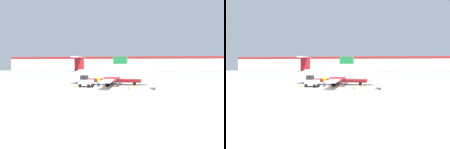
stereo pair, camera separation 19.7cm
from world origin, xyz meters
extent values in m
plane|color=#BCB7AD|center=(0.00, 0.00, 0.00)|extent=(140.00, 140.00, 0.00)
cube|color=yellow|center=(0.00, 2.00, 0.00)|extent=(84.00, 0.20, 0.01)
cube|color=gray|center=(0.00, 18.00, 1.00)|extent=(98.00, 0.04, 2.00)
cylinder|color=slate|center=(0.00, 18.00, 2.05)|extent=(98.00, 0.10, 0.10)
cube|color=#38383A|center=(0.00, 29.50, 0.06)|extent=(98.00, 17.00, 0.12)
cube|color=beige|center=(0.00, 48.00, 3.25)|extent=(91.00, 8.00, 6.50)
cube|color=maroon|center=(0.00, 44.00, 6.10)|extent=(91.00, 0.20, 0.80)
cylinder|color=white|center=(-0.15, 4.29, 1.75)|extent=(11.32, 1.92, 1.90)
ellipsoid|color=white|center=(5.80, 4.30, 1.75)|extent=(2.61, 1.81, 1.80)
ellipsoid|color=white|center=(-6.10, 4.28, 1.95)|extent=(3.19, 1.05, 1.05)
cylinder|color=maroon|center=(-0.15, 4.29, 1.23)|extent=(10.16, 1.50, 1.48)
cube|color=white|center=(-0.05, 4.29, 1.18)|extent=(1.62, 16.00, 0.18)
cylinder|color=maroon|center=(0.14, 6.89, 1.18)|extent=(2.20, 0.90, 0.90)
cone|color=black|center=(1.29, 6.89, 1.18)|extent=(0.45, 0.44, 0.44)
cylinder|color=#262626|center=(1.44, 6.89, 1.18)|extent=(0.04, 2.10, 2.10)
cylinder|color=maroon|center=(0.15, 1.69, 1.18)|extent=(2.20, 0.90, 0.90)
cone|color=black|center=(1.30, 1.69, 1.18)|extent=(0.45, 0.44, 0.44)
cylinder|color=#262626|center=(1.45, 1.69, 1.18)|extent=(0.04, 2.10, 2.10)
cube|color=maroon|center=(-5.81, 4.28, 3.30)|extent=(1.70, 0.18, 3.10)
cube|color=white|center=(-5.96, 4.28, 4.85)|extent=(1.11, 4.80, 0.14)
cylinder|color=#59595B|center=(3.84, 4.30, 0.79)|extent=(0.14, 0.14, 0.97)
cylinder|color=black|center=(3.84, 4.30, 0.30)|extent=(0.60, 0.22, 0.60)
cylinder|color=#59595B|center=(-0.46, 6.50, 0.83)|extent=(0.14, 0.14, 0.90)
cylinder|color=black|center=(-0.46, 6.50, 0.38)|extent=(0.76, 0.22, 0.76)
cylinder|color=#59595B|center=(-0.45, 2.08, 0.83)|extent=(0.14, 0.14, 0.90)
cylinder|color=black|center=(-0.45, 2.08, 0.38)|extent=(0.76, 0.22, 0.76)
cube|color=silver|center=(-3.66, 0.76, 0.73)|extent=(2.40, 1.61, 0.90)
cube|color=black|center=(-4.00, 0.84, 1.53)|extent=(1.12, 1.19, 0.70)
cube|color=black|center=(-2.54, 0.47, 0.43)|extent=(0.43, 1.11, 0.30)
cylinder|color=black|center=(-2.78, 1.15, 0.28)|extent=(0.59, 0.31, 0.56)
cylinder|color=black|center=(-3.08, -0.01, 0.28)|extent=(0.59, 0.31, 0.56)
cylinder|color=black|center=(-4.23, 1.52, 0.28)|extent=(0.59, 0.31, 0.56)
cylinder|color=black|center=(-4.53, 0.36, 0.28)|extent=(0.59, 0.31, 0.56)
cylinder|color=#191E4C|center=(-1.77, 1.76, 0.42)|extent=(0.16, 0.16, 0.85)
cylinder|color=#191E4C|center=(-1.97, 1.76, 0.42)|extent=(0.16, 0.16, 0.85)
cylinder|color=yellow|center=(-1.87, 1.76, 1.15)|extent=(0.34, 0.34, 0.60)
cylinder|color=yellow|center=(-1.65, 1.76, 1.18)|extent=(0.10, 0.10, 0.55)
cylinder|color=yellow|center=(-2.09, 1.76, 1.18)|extent=(0.10, 0.10, 0.55)
sphere|color=tan|center=(-1.87, 1.76, 1.59)|extent=(0.22, 0.22, 0.22)
cube|color=#B7BCC1|center=(8.08, -1.07, 1.10)|extent=(2.57, 2.20, 2.20)
cube|color=#333338|center=(8.08, -1.07, 1.10)|extent=(2.44, 0.30, 2.20)
cube|color=orange|center=(-5.29, 0.20, 0.02)|extent=(0.36, 0.36, 0.04)
cone|color=orange|center=(-5.29, 0.20, 0.34)|extent=(0.28, 0.28, 0.60)
cylinder|color=white|center=(-5.29, 0.20, 0.42)|extent=(0.17, 0.17, 0.08)
cube|color=orange|center=(3.04, -1.00, 0.02)|extent=(0.36, 0.36, 0.04)
cone|color=orange|center=(3.04, -1.00, 0.34)|extent=(0.28, 0.28, 0.60)
cylinder|color=white|center=(3.04, -1.00, 0.42)|extent=(0.17, 0.17, 0.08)
cube|color=orange|center=(4.16, 3.23, 0.02)|extent=(0.36, 0.36, 0.04)
cone|color=orange|center=(4.16, 3.23, 0.34)|extent=(0.28, 0.28, 0.60)
cylinder|color=white|center=(4.16, 3.23, 0.42)|extent=(0.17, 0.17, 0.08)
cube|color=#B28C19|center=(-14.36, 29.68, 0.74)|extent=(4.31, 1.98, 0.80)
cube|color=#262D38|center=(-14.51, 29.67, 1.42)|extent=(2.30, 1.71, 0.56)
cylinder|color=black|center=(-13.02, 30.67, 0.42)|extent=(0.61, 0.24, 0.60)
cylinder|color=black|center=(-12.90, 28.88, 0.42)|extent=(0.61, 0.24, 0.60)
cylinder|color=black|center=(-15.81, 30.48, 0.42)|extent=(0.61, 0.24, 0.60)
cylinder|color=black|center=(-15.69, 28.69, 0.42)|extent=(0.61, 0.24, 0.60)
cube|color=navy|center=(-7.93, 27.47, 0.74)|extent=(4.38, 2.21, 0.80)
cube|color=#262D38|center=(-8.08, 27.45, 1.42)|extent=(2.38, 1.82, 0.56)
cylinder|color=black|center=(-6.65, 28.54, 0.42)|extent=(0.62, 0.27, 0.60)
cylinder|color=black|center=(-6.43, 26.75, 0.42)|extent=(0.62, 0.27, 0.60)
cylinder|color=black|center=(-9.43, 28.19, 0.42)|extent=(0.62, 0.27, 0.60)
cylinder|color=black|center=(-9.21, 26.40, 0.42)|extent=(0.62, 0.27, 0.60)
cube|color=black|center=(-3.84, 25.27, 0.74)|extent=(4.24, 1.81, 0.80)
cube|color=#262D38|center=(-3.69, 25.27, 1.42)|extent=(2.24, 1.62, 0.56)
cylinder|color=black|center=(-5.27, 24.41, 0.42)|extent=(0.61, 0.22, 0.60)
cylinder|color=black|center=(-5.22, 26.21, 0.42)|extent=(0.61, 0.22, 0.60)
cylinder|color=black|center=(-2.47, 24.34, 0.42)|extent=(0.61, 0.22, 0.60)
cylinder|color=black|center=(-2.42, 26.14, 0.42)|extent=(0.61, 0.22, 0.60)
cube|color=slate|center=(2.63, 26.21, 0.74)|extent=(4.24, 1.80, 0.80)
cube|color=#262D38|center=(2.78, 26.20, 1.42)|extent=(2.24, 1.61, 0.56)
cylinder|color=black|center=(1.21, 25.34, 0.42)|extent=(0.60, 0.21, 0.60)
cylinder|color=black|center=(1.26, 27.14, 0.42)|extent=(0.60, 0.21, 0.60)
cylinder|color=black|center=(4.01, 25.27, 0.42)|extent=(0.60, 0.21, 0.60)
cylinder|color=black|center=(4.05, 27.07, 0.42)|extent=(0.60, 0.21, 0.60)
cube|color=red|center=(7.42, 34.73, 0.74)|extent=(4.33, 2.06, 0.80)
cube|color=#262D38|center=(7.57, 34.74, 1.42)|extent=(2.33, 1.75, 0.56)
cylinder|color=black|center=(6.10, 33.71, 0.42)|extent=(0.62, 0.25, 0.60)
cylinder|color=black|center=(5.95, 35.50, 0.42)|extent=(0.62, 0.25, 0.60)
cylinder|color=black|center=(8.89, 33.96, 0.42)|extent=(0.62, 0.25, 0.60)
cylinder|color=black|center=(8.74, 35.75, 0.42)|extent=(0.62, 0.25, 0.60)
cube|color=#B28C19|center=(14.80, 24.22, 0.74)|extent=(4.38, 2.23, 0.80)
cube|color=#262D38|center=(14.95, 24.20, 1.42)|extent=(2.38, 1.83, 0.56)
cylinder|color=black|center=(13.30, 23.51, 0.42)|extent=(0.62, 0.28, 0.60)
cylinder|color=black|center=(13.53, 25.30, 0.42)|extent=(0.62, 0.28, 0.60)
cylinder|color=black|center=(16.08, 23.15, 0.42)|extent=(0.62, 0.28, 0.60)
cylinder|color=black|center=(16.31, 24.93, 0.42)|extent=(0.62, 0.28, 0.60)
cylinder|color=slate|center=(-1.52, 19.52, 2.75)|extent=(0.14, 0.14, 5.50)
cylinder|color=slate|center=(1.68, 19.52, 2.75)|extent=(0.14, 0.14, 5.50)
cube|color=#14662D|center=(0.08, 19.52, 4.60)|extent=(3.60, 0.10, 1.80)
camera|label=1|loc=(4.30, -29.65, 3.59)|focal=32.00mm
camera|label=2|loc=(4.50, -29.62, 3.59)|focal=32.00mm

